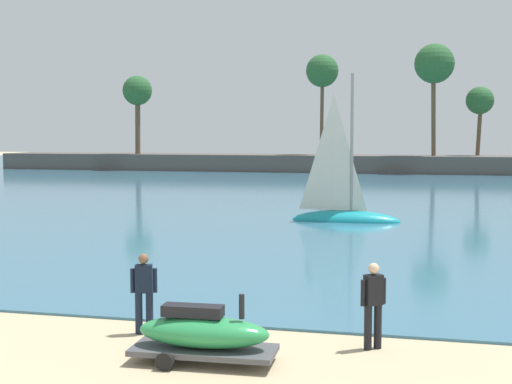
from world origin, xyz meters
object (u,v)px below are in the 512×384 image
Objects in this scene: watercraft_on_trailer at (203,334)px; person_rigging_by_gear at (144,291)px; person_at_waterline at (373,303)px; sailboat_near_shore at (343,207)px.

person_rigging_by_gear is (-1.73, 1.48, 0.38)m from watercraft_on_trailer.
watercraft_on_trailer is 2.31m from person_rigging_by_gear.
person_at_waterline is at bearing 27.48° from watercraft_on_trailer.
sailboat_near_shore reaches higher than watercraft_on_trailer.
person_rigging_by_gear is 19.30m from sailboat_near_shore.
sailboat_near_shore is at bearing 89.47° from watercraft_on_trailer.
person_at_waterline is 0.23× the size of sailboat_near_shore.
sailboat_near_shore is (0.19, 20.69, 0.19)m from watercraft_on_trailer.
watercraft_on_trailer is 0.36× the size of sailboat_near_shore.
watercraft_on_trailer is 3.31m from person_at_waterline.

